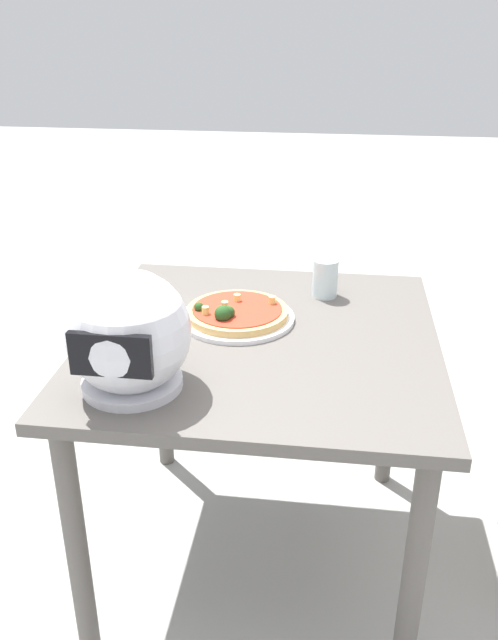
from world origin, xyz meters
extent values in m
plane|color=#9E9E99|center=(0.00, 0.00, 0.00)|extent=(14.00, 14.00, 0.00)
cube|color=#5B5651|center=(0.00, 0.00, 0.69)|extent=(0.85, 0.89, 0.03)
cylinder|color=#5B5651|center=(-0.37, -0.38, 0.34)|extent=(0.05, 0.05, 0.67)
cylinder|color=#5B5651|center=(0.37, -0.38, 0.34)|extent=(0.05, 0.05, 0.67)
cylinder|color=#5B5651|center=(-0.37, 0.38, 0.34)|extent=(0.05, 0.05, 0.67)
cylinder|color=#5B5651|center=(0.37, 0.38, 0.34)|extent=(0.05, 0.05, 0.67)
cylinder|color=white|center=(0.07, -0.08, 0.71)|extent=(0.29, 0.29, 0.01)
cylinder|color=tan|center=(0.07, -0.08, 0.72)|extent=(0.26, 0.26, 0.02)
cylinder|color=red|center=(0.07, -0.08, 0.73)|extent=(0.23, 0.23, 0.00)
sphere|color=#234C1E|center=(0.17, -0.06, 0.74)|extent=(0.02, 0.02, 0.02)
sphere|color=#234C1E|center=(0.10, -0.01, 0.75)|extent=(0.04, 0.04, 0.04)
sphere|color=#234C1E|center=(0.09, -0.03, 0.74)|extent=(0.03, 0.03, 0.03)
cylinder|color=#E0D172|center=(-0.01, -0.12, 0.74)|extent=(0.02, 0.02, 0.02)
cylinder|color=#E0D172|center=(0.14, -0.03, 0.74)|extent=(0.03, 0.03, 0.02)
cylinder|color=#E0D172|center=(0.08, -0.12, 0.74)|extent=(0.03, 0.03, 0.02)
cylinder|color=#E0D172|center=(0.10, -0.07, 0.74)|extent=(0.02, 0.02, 0.02)
sphere|color=silver|center=(0.24, 0.28, 0.83)|extent=(0.26, 0.26, 0.26)
cylinder|color=silver|center=(0.24, 0.28, 0.71)|extent=(0.21, 0.21, 0.02)
cube|color=black|center=(0.24, 0.39, 0.84)|extent=(0.16, 0.02, 0.09)
cylinder|color=silver|center=(-0.15, -0.26, 0.75)|extent=(0.07, 0.07, 0.11)
camera|label=1|loc=(-0.16, 1.45, 1.43)|focal=37.54mm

